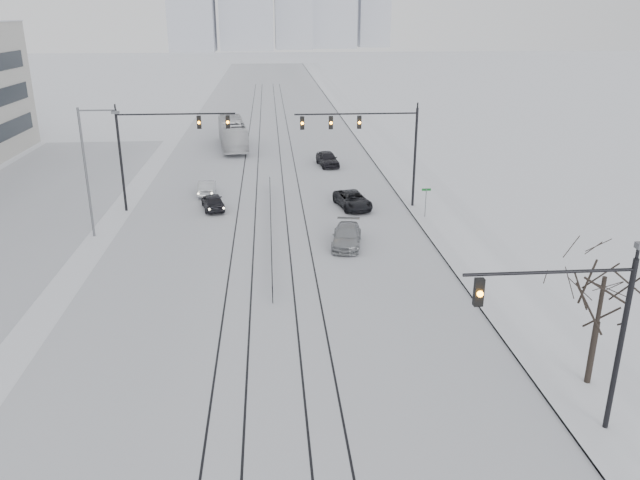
{
  "coord_description": "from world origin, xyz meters",
  "views": [
    {
      "loc": [
        0.06,
        -12.73,
        14.85
      ],
      "look_at": [
        2.67,
        19.11,
        3.2
      ],
      "focal_mm": 35.0,
      "sensor_mm": 36.0,
      "label": 1
    }
  ],
  "objects_px": {
    "sedan_nb_far": "(327,159)",
    "box_truck": "(233,134)",
    "sedan_nb_right": "(347,236)",
    "sedan_nb_front": "(353,200)",
    "traffic_mast_near": "(581,324)",
    "sedan_sb_inner": "(213,202)",
    "bare_tree": "(603,289)",
    "sedan_sb_outer": "(207,188)"
  },
  "relations": [
    {
      "from": "sedan_nb_far",
      "to": "sedan_sb_inner",
      "type": "bearing_deg",
      "value": -134.66
    },
    {
      "from": "traffic_mast_near",
      "to": "box_truck",
      "type": "distance_m",
      "value": 56.17
    },
    {
      "from": "bare_tree",
      "to": "box_truck",
      "type": "bearing_deg",
      "value": 108.79
    },
    {
      "from": "sedan_nb_right",
      "to": "bare_tree",
      "type": "bearing_deg",
      "value": -54.99
    },
    {
      "from": "sedan_nb_far",
      "to": "box_truck",
      "type": "bearing_deg",
      "value": 126.86
    },
    {
      "from": "traffic_mast_near",
      "to": "sedan_nb_far",
      "type": "distance_m",
      "value": 44.45
    },
    {
      "from": "traffic_mast_near",
      "to": "box_truck",
      "type": "xyz_separation_m",
      "value": [
        -14.96,
        54.07,
        -2.91
      ]
    },
    {
      "from": "sedan_nb_front",
      "to": "sedan_nb_far",
      "type": "bearing_deg",
      "value": 81.31
    },
    {
      "from": "sedan_nb_far",
      "to": "bare_tree",
      "type": "bearing_deg",
      "value": -88.39
    },
    {
      "from": "bare_tree",
      "to": "sedan_sb_outer",
      "type": "bearing_deg",
      "value": 120.95
    },
    {
      "from": "sedan_nb_front",
      "to": "sedan_nb_right",
      "type": "height_order",
      "value": "sedan_nb_right"
    },
    {
      "from": "sedan_sb_outer",
      "to": "sedan_nb_right",
      "type": "relative_size",
      "value": 0.84
    },
    {
      "from": "sedan_nb_far",
      "to": "box_truck",
      "type": "relative_size",
      "value": 0.37
    },
    {
      "from": "sedan_sb_inner",
      "to": "sedan_nb_far",
      "type": "height_order",
      "value": "sedan_nb_far"
    },
    {
      "from": "sedan_sb_inner",
      "to": "box_truck",
      "type": "relative_size",
      "value": 0.33
    },
    {
      "from": "bare_tree",
      "to": "sedan_sb_inner",
      "type": "relative_size",
      "value": 1.56
    },
    {
      "from": "bare_tree",
      "to": "sedan_sb_inner",
      "type": "distance_m",
      "value": 32.26
    },
    {
      "from": "sedan_nb_front",
      "to": "box_truck",
      "type": "bearing_deg",
      "value": 102.25
    },
    {
      "from": "traffic_mast_near",
      "to": "sedan_nb_right",
      "type": "distance_m",
      "value": 21.73
    },
    {
      "from": "sedan_nb_right",
      "to": "box_truck",
      "type": "xyz_separation_m",
      "value": [
        -9.26,
        33.46,
        0.98
      ]
    },
    {
      "from": "sedan_sb_outer",
      "to": "box_truck",
      "type": "distance_m",
      "value": 20.01
    },
    {
      "from": "sedan_sb_inner",
      "to": "sedan_sb_outer",
      "type": "relative_size",
      "value": 1.01
    },
    {
      "from": "sedan_nb_far",
      "to": "box_truck",
      "type": "xyz_separation_m",
      "value": [
        -10.14,
        10.05,
        0.9
      ]
    },
    {
      "from": "sedan_sb_inner",
      "to": "sedan_nb_right",
      "type": "xyz_separation_m",
      "value": [
        9.66,
        -9.05,
        0.0
      ]
    },
    {
      "from": "bare_tree",
      "to": "sedan_nb_far",
      "type": "distance_m",
      "value": 41.82
    },
    {
      "from": "sedan_nb_far",
      "to": "sedan_nb_front",
      "type": "bearing_deg",
      "value": -95.83
    },
    {
      "from": "sedan_nb_right",
      "to": "sedan_sb_outer",
      "type": "bearing_deg",
      "value": 138.25
    },
    {
      "from": "traffic_mast_near",
      "to": "bare_tree",
      "type": "relative_size",
      "value": 1.15
    },
    {
      "from": "sedan_sb_inner",
      "to": "box_truck",
      "type": "height_order",
      "value": "box_truck"
    },
    {
      "from": "sedan_nb_front",
      "to": "sedan_nb_right",
      "type": "distance_m",
      "value": 8.76
    },
    {
      "from": "sedan_sb_outer",
      "to": "sedan_nb_right",
      "type": "xyz_separation_m",
      "value": [
        10.55,
        -13.52,
        0.03
      ]
    },
    {
      "from": "bare_tree",
      "to": "sedan_nb_front",
      "type": "bearing_deg",
      "value": 104.06
    },
    {
      "from": "sedan_sb_inner",
      "to": "sedan_nb_front",
      "type": "distance_m",
      "value": 11.21
    },
    {
      "from": "sedan_nb_front",
      "to": "sedan_nb_right",
      "type": "bearing_deg",
      "value": -111.36
    },
    {
      "from": "sedan_sb_outer",
      "to": "sedan_nb_far",
      "type": "distance_m",
      "value": 15.12
    },
    {
      "from": "box_truck",
      "to": "sedan_nb_far",
      "type": "bearing_deg",
      "value": 128.9
    },
    {
      "from": "traffic_mast_near",
      "to": "sedan_sb_outer",
      "type": "height_order",
      "value": "traffic_mast_near"
    },
    {
      "from": "traffic_mast_near",
      "to": "sedan_sb_inner",
      "type": "bearing_deg",
      "value": 117.38
    },
    {
      "from": "bare_tree",
      "to": "sedan_nb_far",
      "type": "relative_size",
      "value": 1.38
    },
    {
      "from": "bare_tree",
      "to": "traffic_mast_near",
      "type": "bearing_deg",
      "value": -128.76
    },
    {
      "from": "sedan_nb_right",
      "to": "sedan_nb_front",
      "type": "bearing_deg",
      "value": 90.16
    },
    {
      "from": "sedan_sb_outer",
      "to": "box_truck",
      "type": "relative_size",
      "value": 0.33
    }
  ]
}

